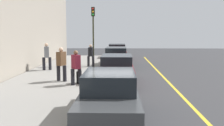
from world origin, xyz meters
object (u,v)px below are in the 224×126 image
(parked_car_red, at_px, (117,51))
(parked_car_black, at_px, (116,57))
(pedestrian_grey_coat, at_px, (47,56))
(rolling_suitcase, at_px, (79,77))
(parked_car_charcoal, at_px, (109,96))
(traffic_light_pole, at_px, (93,26))
(pedestrian_brown_coat, at_px, (61,63))
(pedestrian_burgundy_coat, at_px, (76,66))
(parked_car_maroon, at_px, (117,69))
(pedestrian_black_coat, at_px, (91,55))

(parked_car_red, distance_m, parked_car_black, 5.61)
(pedestrian_grey_coat, distance_m, rolling_suitcase, 5.31)
(parked_car_charcoal, height_order, traffic_light_pole, traffic_light_pole)
(pedestrian_brown_coat, relative_size, pedestrian_burgundy_coat, 1.05)
(pedestrian_brown_coat, xyz_separation_m, rolling_suitcase, (0.53, 1.02, -0.65))
(parked_car_red, distance_m, rolling_suitcase, 13.09)
(parked_car_red, xyz_separation_m, parked_car_black, (5.61, -0.02, -0.00))
(parked_car_red, bearing_deg, rolling_suitcase, -8.05)
(parked_car_maroon, relative_size, pedestrian_burgundy_coat, 2.55)
(pedestrian_brown_coat, height_order, pedestrian_black_coat, pedestrian_brown_coat)
(parked_car_red, distance_m, parked_car_charcoal, 17.87)
(parked_car_charcoal, relative_size, rolling_suitcase, 4.34)
(parked_car_red, height_order, pedestrian_burgundy_coat, pedestrian_burgundy_coat)
(rolling_suitcase, bearing_deg, pedestrian_burgundy_coat, -13.18)
(parked_car_charcoal, height_order, pedestrian_grey_coat, pedestrian_grey_coat)
(pedestrian_grey_coat, relative_size, traffic_light_pole, 0.41)
(parked_car_maroon, relative_size, pedestrian_black_coat, 2.63)
(pedestrian_brown_coat, height_order, rolling_suitcase, pedestrian_brown_coat)
(parked_car_charcoal, distance_m, rolling_suitcase, 5.21)
(parked_car_charcoal, xyz_separation_m, pedestrian_grey_coat, (-9.31, -4.63, 0.38))
(parked_car_red, relative_size, traffic_light_pole, 1.04)
(pedestrian_brown_coat, distance_m, rolling_suitcase, 1.32)
(rolling_suitcase, bearing_deg, parked_car_black, 166.17)
(parked_car_red, relative_size, pedestrian_black_coat, 2.80)
(pedestrian_brown_coat, xyz_separation_m, traffic_light_pole, (-6.66, 1.04, 2.07))
(parked_car_black, relative_size, pedestrian_black_coat, 2.72)
(traffic_light_pole, bearing_deg, pedestrian_black_coat, -5.68)
(pedestrian_grey_coat, height_order, pedestrian_black_coat, pedestrian_grey_coat)
(parked_car_red, bearing_deg, traffic_light_pole, -17.44)
(parked_car_maroon, height_order, parked_car_charcoal, same)
(parked_car_maroon, distance_m, pedestrian_black_coat, 5.80)
(parked_car_black, bearing_deg, traffic_light_pole, -84.76)
(parked_car_black, xyz_separation_m, pedestrian_burgundy_coat, (7.72, -1.90, 0.30))
(parked_car_maroon, bearing_deg, parked_car_red, -179.63)
(parked_car_black, relative_size, traffic_light_pole, 1.00)
(parked_car_charcoal, height_order, pedestrian_black_coat, pedestrian_black_coat)
(parked_car_red, bearing_deg, pedestrian_burgundy_coat, -8.20)
(parked_car_maroon, relative_size, rolling_suitcase, 4.46)
(pedestrian_black_coat, height_order, rolling_suitcase, pedestrian_black_coat)
(pedestrian_burgundy_coat, relative_size, pedestrian_black_coat, 1.03)
(pedestrian_burgundy_coat, bearing_deg, traffic_light_pole, 179.19)
(parked_car_red, height_order, pedestrian_black_coat, pedestrian_black_coat)
(rolling_suitcase, bearing_deg, traffic_light_pole, 179.84)
(pedestrian_brown_coat, relative_size, rolling_suitcase, 1.84)
(parked_car_charcoal, distance_m, pedestrian_grey_coat, 10.40)
(parked_car_charcoal, relative_size, pedestrian_grey_coat, 2.30)
(pedestrian_grey_coat, xyz_separation_m, pedestrian_burgundy_coat, (4.77, 2.81, -0.07))
(rolling_suitcase, bearing_deg, pedestrian_grey_coat, -146.65)
(parked_car_black, relative_size, pedestrian_grey_coat, 2.45)
(parked_car_black, xyz_separation_m, parked_car_charcoal, (12.26, -0.08, -0.00))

